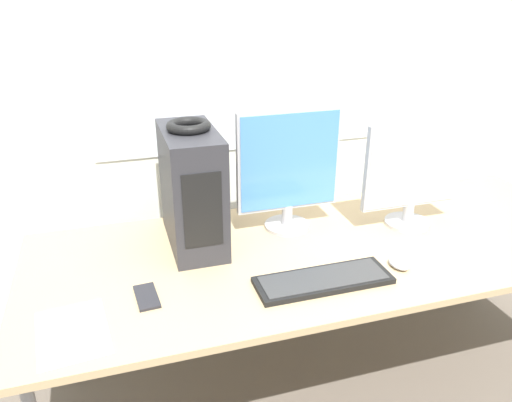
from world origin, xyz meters
name	(u,v)px	position (x,y,z in m)	size (l,w,h in m)	color
wall_back	(284,70)	(0.00, 1.06, 1.35)	(8.00, 0.07, 2.70)	silver
desk	(330,254)	(0.00, 0.47, 0.70)	(2.44, 0.93, 0.74)	tan
pc_tower	(192,189)	(-0.53, 0.66, 0.98)	(0.21, 0.43, 0.48)	#2D2D33
headphones	(189,126)	(-0.53, 0.66, 1.23)	(0.17, 0.17, 0.04)	black
monitor_main	(289,168)	(-0.11, 0.67, 1.01)	(0.45, 0.20, 0.53)	#B7B7BC
monitor_right_near	(414,172)	(0.41, 0.54, 0.98)	(0.47, 0.20, 0.47)	#B7B7BC
keyboard	(323,280)	(-0.14, 0.22, 0.75)	(0.50, 0.17, 0.02)	black
mouse	(399,263)	(0.18, 0.24, 0.75)	(0.07, 0.10, 0.03)	#B2B2B7
cell_phone	(147,297)	(-0.76, 0.31, 0.74)	(0.08, 0.16, 0.01)	#232328
paper_sheet_left	(72,332)	(-1.00, 0.19, 0.74)	(0.24, 0.32, 0.00)	white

